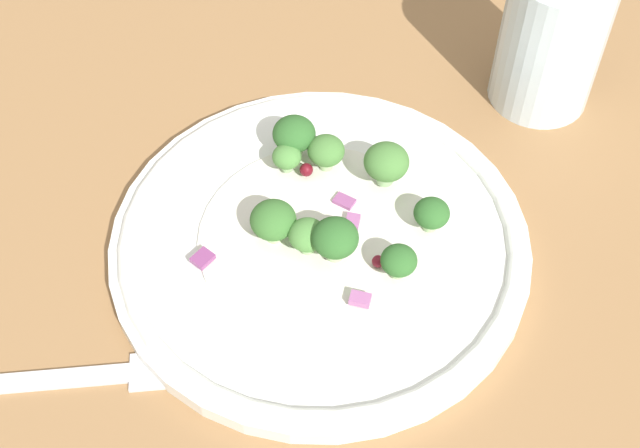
% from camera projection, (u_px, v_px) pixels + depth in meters
% --- Properties ---
extents(ground_plane, '(1.80, 1.80, 0.02)m').
position_uv_depth(ground_plane, '(369.00, 227.00, 0.58)').
color(ground_plane, olive).
extents(plate, '(0.27, 0.27, 0.02)m').
position_uv_depth(plate, '(320.00, 242.00, 0.55)').
color(plate, white).
rests_on(plate, ground_plane).
extents(dressing_pool, '(0.15, 0.15, 0.00)m').
position_uv_depth(dressing_pool, '(320.00, 238.00, 0.55)').
color(dressing_pool, white).
rests_on(dressing_pool, plate).
extents(broccoli_floret_0, '(0.03, 0.03, 0.03)m').
position_uv_depth(broccoli_floret_0, '(294.00, 135.00, 0.57)').
color(broccoli_floret_0, '#ADD18E').
rests_on(broccoli_floret_0, plate).
extents(broccoli_floret_1, '(0.02, 0.02, 0.02)m').
position_uv_depth(broccoli_floret_1, '(399.00, 261.00, 0.52)').
color(broccoli_floret_1, '#9EC684').
rests_on(broccoli_floret_1, plate).
extents(broccoli_floret_2, '(0.03, 0.03, 0.03)m').
position_uv_depth(broccoli_floret_2, '(386.00, 163.00, 0.56)').
color(broccoli_floret_2, '#8EB77A').
rests_on(broccoli_floret_2, plate).
extents(broccoli_floret_3, '(0.02, 0.02, 0.02)m').
position_uv_depth(broccoli_floret_3, '(326.00, 151.00, 0.57)').
color(broccoli_floret_3, '#9EC684').
rests_on(broccoli_floret_3, plate).
extents(broccoli_floret_4, '(0.02, 0.02, 0.02)m').
position_uv_depth(broccoli_floret_4, '(287.00, 157.00, 0.57)').
color(broccoli_floret_4, '#8EB77A').
rests_on(broccoli_floret_4, plate).
extents(broccoli_floret_5, '(0.03, 0.03, 0.03)m').
position_uv_depth(broccoli_floret_5, '(273.00, 221.00, 0.53)').
color(broccoli_floret_5, '#ADD18E').
rests_on(broccoli_floret_5, plate).
extents(broccoli_floret_6, '(0.02, 0.02, 0.02)m').
position_uv_depth(broccoli_floret_6, '(432.00, 214.00, 0.54)').
color(broccoli_floret_6, '#9EC684').
rests_on(broccoli_floret_6, plate).
extents(broccoli_floret_7, '(0.03, 0.03, 0.03)m').
position_uv_depth(broccoli_floret_7, '(335.00, 239.00, 0.52)').
color(broccoli_floret_7, '#ADD18E').
rests_on(broccoli_floret_7, plate).
extents(broccoli_floret_8, '(0.02, 0.02, 0.02)m').
position_uv_depth(broccoli_floret_8, '(307.00, 235.00, 0.53)').
color(broccoli_floret_8, '#9EC684').
rests_on(broccoli_floret_8, plate).
extents(cranberry_0, '(0.01, 0.01, 0.01)m').
position_uv_depth(cranberry_0, '(378.00, 261.00, 0.53)').
color(cranberry_0, maroon).
rests_on(cranberry_0, plate).
extents(cranberry_1, '(0.01, 0.01, 0.01)m').
position_uv_depth(cranberry_1, '(306.00, 170.00, 0.57)').
color(cranberry_1, maroon).
rests_on(cranberry_1, plate).
extents(cranberry_2, '(0.01, 0.01, 0.01)m').
position_uv_depth(cranberry_2, '(334.00, 223.00, 0.55)').
color(cranberry_2, maroon).
rests_on(cranberry_2, plate).
extents(onion_bit_0, '(0.02, 0.02, 0.00)m').
position_uv_depth(onion_bit_0, '(203.00, 258.00, 0.53)').
color(onion_bit_0, '#843D75').
rests_on(onion_bit_0, plate).
extents(onion_bit_1, '(0.01, 0.01, 0.00)m').
position_uv_depth(onion_bit_1, '(267.00, 216.00, 0.55)').
color(onion_bit_1, '#934C84').
rests_on(onion_bit_1, plate).
extents(onion_bit_2, '(0.01, 0.01, 0.00)m').
position_uv_depth(onion_bit_2, '(355.00, 299.00, 0.51)').
color(onion_bit_2, '#A35B93').
rests_on(onion_bit_2, plate).
extents(onion_bit_3, '(0.01, 0.01, 0.01)m').
position_uv_depth(onion_bit_3, '(353.00, 222.00, 0.55)').
color(onion_bit_3, '#A35B93').
rests_on(onion_bit_3, plate).
extents(onion_bit_4, '(0.02, 0.01, 0.00)m').
position_uv_depth(onion_bit_4, '(344.00, 202.00, 0.56)').
color(onion_bit_4, '#934C84').
rests_on(onion_bit_4, plate).
extents(fork, '(0.19, 0.06, 0.01)m').
position_uv_depth(fork, '(51.00, 379.00, 0.50)').
color(fork, silver).
rests_on(fork, ground_plane).
extents(water_glass, '(0.07, 0.07, 0.11)m').
position_uv_depth(water_glass, '(552.00, 39.00, 0.60)').
color(water_glass, silver).
rests_on(water_glass, ground_plane).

